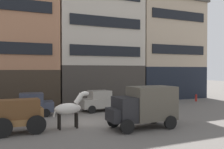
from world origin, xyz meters
name	(u,v)px	position (x,y,z in m)	size (l,w,h in m)	color
ground_plane	(86,122)	(0.00, 0.00, 0.00)	(120.00, 120.00, 0.00)	#605B56
building_center_left	(4,26)	(-4.96, 10.63, 8.05)	(10.49, 6.21, 16.02)	#33281E
building_center_right	(97,28)	(5.00, 10.62, 8.50)	(10.11, 6.21, 16.92)	#38332D
building_far_right	(165,48)	(14.58, 10.63, 6.48)	(9.75, 6.21, 12.88)	black
cargo_wagon	(20,114)	(-4.47, -1.25, 1.15)	(2.91, 1.51, 1.98)	brown
draft_horse	(69,108)	(-1.52, -1.25, 1.27)	(2.34, 0.61, 2.30)	beige
delivery_truck_near	(144,106)	(2.81, -3.10, 1.42)	(4.38, 2.20, 2.62)	black
sedan_dark	(30,105)	(-3.28, 4.10, 0.91)	(3.84, 2.16, 1.83)	#333847
sedan_light	(101,101)	(2.78, 4.06, 0.91)	(3.72, 1.91, 1.83)	gray
pedestrian_officer	(141,97)	(7.22, 4.46, 0.98)	(0.51, 0.51, 1.79)	#38332D
fire_hydrant_curbside	(196,98)	(15.40, 5.68, 0.43)	(0.24, 0.24, 0.83)	maroon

